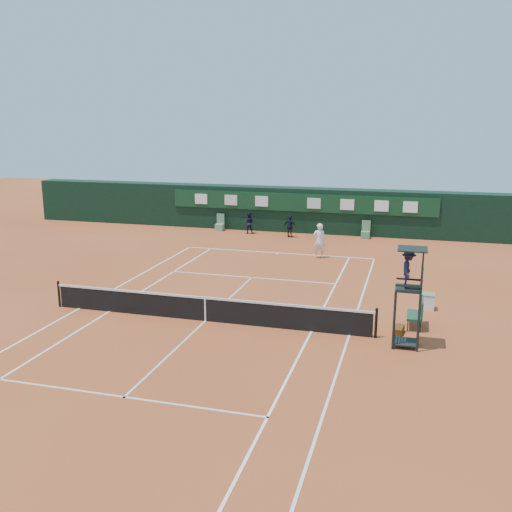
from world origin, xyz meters
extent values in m
plane|color=#B2522A|center=(0.00, 0.00, 0.00)|extent=(90.00, 90.00, 0.00)
cube|color=white|center=(0.00, 11.88, 0.01)|extent=(11.05, 0.08, 0.01)
cube|color=white|center=(5.49, 0.00, 0.01)|extent=(0.08, 23.85, 0.01)
cube|color=white|center=(-5.49, 0.00, 0.01)|extent=(0.08, 23.85, 0.01)
cube|color=white|center=(4.12, 0.00, 0.01)|extent=(0.08, 23.85, 0.01)
cube|color=white|center=(-4.12, 0.00, 0.01)|extent=(0.08, 23.85, 0.01)
cube|color=white|center=(0.00, 6.40, 0.01)|extent=(8.31, 0.08, 0.01)
cube|color=silver|center=(0.00, -6.40, 0.01)|extent=(8.31, 0.08, 0.01)
cube|color=silver|center=(0.00, 0.00, 0.01)|extent=(0.08, 12.88, 0.01)
cube|color=white|center=(0.00, 11.73, 0.01)|extent=(0.08, 0.30, 0.01)
cube|color=black|center=(0.00, 0.00, 0.45)|extent=(12.60, 0.04, 0.90)
cube|color=silver|center=(0.00, 0.00, 0.93)|extent=(12.80, 0.06, 0.08)
cube|color=white|center=(0.00, 0.00, 0.46)|extent=(0.06, 0.05, 0.92)
cylinder|color=black|center=(6.40, 0.00, 0.55)|extent=(0.10, 0.10, 1.10)
cylinder|color=black|center=(-6.40, 0.00, 0.55)|extent=(0.10, 0.10, 1.10)
cube|color=black|center=(0.00, 18.75, 1.50)|extent=(40.00, 1.50, 3.00)
cube|color=#0E361C|center=(0.00, 17.94, 2.10)|extent=(18.00, 0.10, 1.20)
cube|color=white|center=(-7.00, 17.87, 2.10)|extent=(0.90, 0.04, 0.70)
cube|color=silver|center=(-4.80, 17.87, 2.10)|extent=(0.90, 0.04, 0.70)
cube|color=white|center=(-2.60, 17.87, 2.10)|extent=(0.90, 0.04, 0.70)
cube|color=silver|center=(1.00, 17.87, 2.10)|extent=(0.90, 0.04, 0.70)
cube|color=white|center=(3.20, 17.87, 2.10)|extent=(0.90, 0.04, 0.70)
cube|color=white|center=(5.40, 17.87, 2.10)|extent=(0.90, 0.04, 0.70)
cube|color=white|center=(7.20, 17.87, 2.10)|extent=(0.90, 0.04, 0.70)
cube|color=#63986C|center=(-5.50, 17.45, 0.23)|extent=(0.55, 0.50, 0.46)
cube|color=#527E5A|center=(-5.50, 17.67, 0.80)|extent=(0.55, 0.06, 0.70)
cube|color=#55825A|center=(4.50, 17.45, 0.23)|extent=(0.55, 0.50, 0.46)
cube|color=#54815A|center=(4.50, 17.67, 0.80)|extent=(0.55, 0.06, 0.70)
cylinder|color=black|center=(7.02, -0.89, 1.00)|extent=(0.07, 0.07, 2.00)
cylinder|color=black|center=(7.02, -0.09, 1.00)|extent=(0.07, 0.07, 2.00)
cylinder|color=black|center=(7.82, -0.89, 1.00)|extent=(0.07, 0.07, 2.00)
cylinder|color=black|center=(7.82, -0.09, 1.00)|extent=(0.07, 0.07, 2.00)
cube|color=black|center=(7.42, -0.49, 2.04)|extent=(0.85, 0.85, 0.08)
cube|color=black|center=(7.82, -0.49, 2.45)|extent=(0.06, 0.85, 0.80)
cube|color=black|center=(7.42, -0.91, 2.25)|extent=(0.85, 0.05, 0.06)
cube|color=black|center=(7.42, -0.07, 2.25)|extent=(0.85, 0.05, 0.06)
cylinder|color=black|center=(7.82, -0.89, 2.90)|extent=(0.04, 0.04, 1.00)
cylinder|color=black|center=(7.82, -0.09, 2.90)|extent=(0.04, 0.04, 1.00)
cube|color=black|center=(7.47, -0.49, 3.40)|extent=(0.95, 0.95, 0.04)
cube|color=black|center=(7.42, -0.49, 0.15)|extent=(0.80, 0.80, 0.05)
cube|color=black|center=(7.02, -0.49, 0.40)|extent=(0.04, 0.80, 0.04)
cube|color=black|center=(7.02, -0.49, 0.80)|extent=(0.04, 0.80, 0.04)
cube|color=black|center=(7.02, -0.49, 1.20)|extent=(0.04, 0.80, 0.04)
cube|color=black|center=(7.02, -0.49, 1.60)|extent=(0.04, 0.80, 0.04)
imported|color=#1E1B37|center=(7.37, -0.49, 2.72)|extent=(0.47, 0.82, 1.28)
cube|color=#1A432E|center=(7.70, 1.51, 0.45)|extent=(0.55, 1.20, 0.08)
cube|color=#193F28|center=(7.95, 1.51, 0.80)|extent=(0.06, 1.20, 0.60)
cylinder|color=black|center=(7.48, 0.96, 0.20)|extent=(0.04, 0.04, 0.41)
cylinder|color=black|center=(7.92, 0.96, 0.20)|extent=(0.04, 0.04, 0.41)
cylinder|color=black|center=(7.48, 2.06, 0.20)|extent=(0.04, 0.04, 0.41)
cylinder|color=black|center=(7.92, 2.06, 0.20)|extent=(0.04, 0.04, 0.41)
cube|color=black|center=(7.18, 0.64, 0.13)|extent=(0.40, 0.74, 0.27)
cube|color=silver|center=(8.18, 3.78, 0.30)|extent=(0.55, 0.55, 0.60)
cube|color=#57865C|center=(8.18, 3.78, 0.62)|extent=(0.57, 0.57, 0.05)
sphere|color=yellow|center=(0.04, 5.77, 0.03)|extent=(0.06, 0.06, 0.06)
imported|color=white|center=(2.47, 11.39, 0.98)|extent=(0.79, 0.59, 1.95)
imported|color=black|center=(-3.26, 17.01, 0.72)|extent=(0.77, 0.63, 1.44)
imported|color=black|center=(-0.30, 16.53, 0.72)|extent=(0.89, 0.51, 1.44)
camera|label=1|loc=(7.44, -19.36, 7.52)|focal=40.00mm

